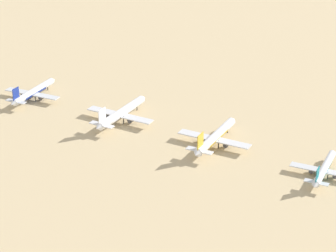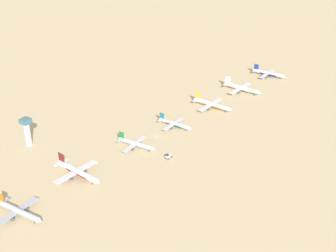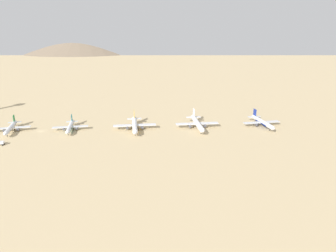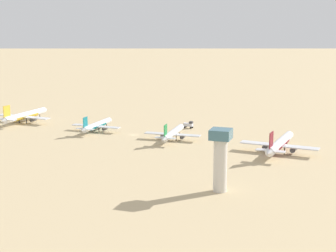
{
  "view_description": "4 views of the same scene",
  "coord_description": "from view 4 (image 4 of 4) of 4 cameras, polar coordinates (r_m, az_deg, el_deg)",
  "views": [
    {
      "loc": [
        -245.12,
        -13.84,
        136.81
      ],
      "look_at": [
        13.86,
        96.17,
        4.16
      ],
      "focal_mm": 72.52,
      "sensor_mm": 36.0,
      "label": 1
    },
    {
      "loc": [
        179.11,
        -263.31,
        173.6
      ],
      "look_at": [
        0.65,
        16.34,
        3.09
      ],
      "focal_mm": 48.24,
      "sensor_mm": 36.0,
      "label": 2
    },
    {
      "loc": [
        234.04,
        51.1,
        74.3
      ],
      "look_at": [
        18.83,
        98.18,
        3.59
      ],
      "focal_mm": 31.21,
      "sensor_mm": 36.0,
      "label": 3
    },
    {
      "loc": [
        -260.01,
        -105.27,
        61.83
      ],
      "look_at": [
        5.09,
        -17.22,
        4.86
      ],
      "focal_mm": 58.96,
      "sensor_mm": 36.0,
      "label": 4
    }
  ],
  "objects": [
    {
      "name": "ground_plane",
      "position": [
        287.24,
        -3.58,
        -0.93
      ],
      "size": [
        2128.18,
        2128.18,
        0.0
      ],
      "primitive_type": "plane",
      "color": "tan"
    },
    {
      "name": "parked_jet_2",
      "position": [
        254.38,
        11.49,
        -1.8
      ],
      "size": [
        44.06,
        35.91,
        12.7
      ],
      "color": "white",
      "rests_on": "ground"
    },
    {
      "name": "parked_jet_3",
      "position": [
        275.15,
        0.51,
        -0.73
      ],
      "size": [
        35.27,
        28.61,
        10.18
      ],
      "color": "silver",
      "rests_on": "ground"
    },
    {
      "name": "parked_jet_4",
      "position": [
        297.97,
        -7.36,
        0.1
      ],
      "size": [
        34.01,
        27.59,
        9.81
      ],
      "color": "silver",
      "rests_on": "ground"
    },
    {
      "name": "parked_jet_5",
      "position": [
        329.92,
        -14.58,
        1.06
      ],
      "size": [
        42.18,
        34.33,
        12.16
      ],
      "color": "white",
      "rests_on": "ground"
    },
    {
      "name": "service_truck",
      "position": [
        303.38,
        2.15,
        0.16
      ],
      "size": [
        3.18,
        5.42,
        3.9
      ],
      "color": "silver",
      "rests_on": "ground"
    },
    {
      "name": "control_tower",
      "position": [
        194.23,
        5.44,
        -3.13
      ],
      "size": [
        7.2,
        7.2,
        22.58
      ],
      "color": "beige",
      "rests_on": "ground"
    }
  ]
}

